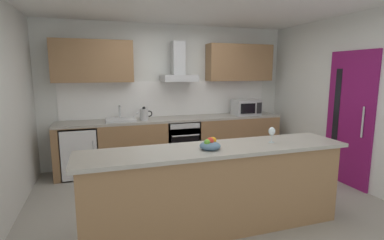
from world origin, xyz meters
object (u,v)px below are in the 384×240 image
Objects in this scene: microwave at (246,107)px; range_hood at (178,69)px; kettle at (144,114)px; refrigerator at (80,151)px; wine_glass at (272,132)px; oven at (181,141)px; sink at (121,119)px; fruit_bowl at (210,145)px.

microwave is 1.52m from range_hood.
range_hood is at bearing 13.64° from kettle.
refrigerator is 1.70× the size of microwave.
range_hood is 4.05× the size of wine_glass.
wine_glass is (2.18, -2.29, 0.64)m from refrigerator.
range_hood is at bearing 99.81° from wine_glass.
range_hood is (0.67, 0.16, 0.78)m from kettle.
oven is at bearing 0.09° from refrigerator.
kettle is 0.40× the size of range_hood.
sink reaches higher than oven.
wine_glass is 0.78m from fruit_bowl.
microwave reaches higher than sink.
kettle is 2.33m from fruit_bowl.
refrigerator is 3.22m from wine_glass.
microwave is at bearing -1.21° from oven.
sink is 2.81× the size of wine_glass.
kettle is at bearing 115.81° from wine_glass.
range_hood reaches higher than kettle.
oven is 1.76m from refrigerator.
fruit_bowl is at bearing -72.94° from sink.
sink is 0.69× the size of range_hood.
fruit_bowl is (0.32, -2.31, -0.02)m from kettle.
sink reaches higher than kettle.
microwave reaches higher than oven.
sink is at bearing 107.06° from fruit_bowl.
range_hood is at bearing 6.29° from sink.
sink reaches higher than wine_glass.
oven is 1.11× the size of range_hood.
oven is at bearing 178.79° from microwave.
wine_glass is (1.09, -2.26, 0.06)m from kettle.
fruit_bowl is at bearing -98.12° from range_hood.
range_hood is (1.76, 0.13, 1.36)m from refrigerator.
kettle is (0.40, -0.04, 0.08)m from sink.
wine_glass is (-0.90, -2.26, 0.02)m from microwave.
range_hood is (-1.32, 0.16, 0.74)m from microwave.
refrigerator is at bearing 133.57° from wine_glass.
sink is 2.27× the size of fruit_bowl.
oven is 1.60× the size of microwave.
refrigerator is at bearing -179.91° from oven.
microwave is 2.86m from fruit_bowl.
oven is 4.50× the size of wine_glass.
fruit_bowl is (0.72, -2.35, 0.06)m from sink.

